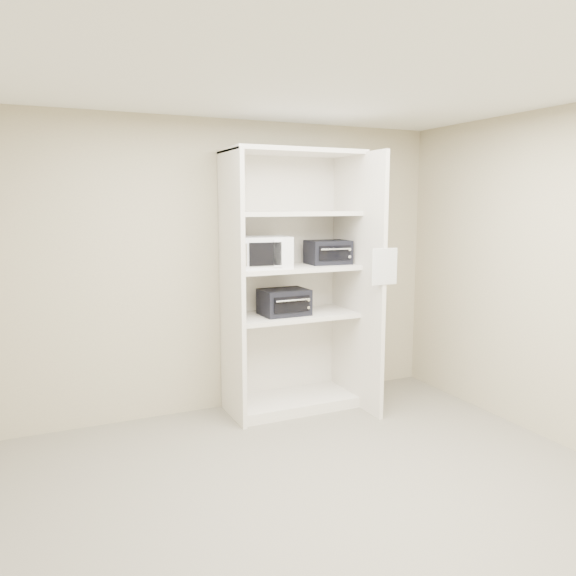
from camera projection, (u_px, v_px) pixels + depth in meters
name	position (u px, v px, depth m)	size (l,w,h in m)	color
floor	(316.00, 507.00, 3.62)	(4.50, 4.00, 0.01)	#686058
ceiling	(320.00, 70.00, 3.21)	(4.50, 4.00, 0.01)	white
wall_back	(219.00, 268.00, 5.22)	(4.50, 0.02, 2.70)	#B5AE8B
wall_right	(576.00, 281.00, 4.34)	(0.02, 4.00, 2.70)	#B5AE8B
shelving_unit	(297.00, 291.00, 5.25)	(1.24, 0.92, 2.42)	silver
microwave	(262.00, 252.00, 5.00)	(0.47, 0.35, 0.28)	white
toaster_oven_upper	(328.00, 252.00, 5.33)	(0.39, 0.29, 0.22)	black
toaster_oven_lower	(284.00, 302.00, 5.18)	(0.43, 0.32, 0.24)	black
paper_sign	(385.00, 267.00, 4.87)	(0.25, 0.01, 0.31)	white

